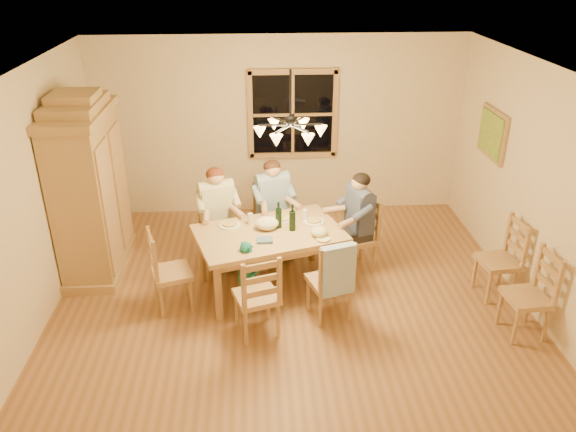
{
  "coord_description": "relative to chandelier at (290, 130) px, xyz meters",
  "views": [
    {
      "loc": [
        -0.38,
        -5.65,
        3.81
      ],
      "look_at": [
        -0.02,
        0.1,
        1.03
      ],
      "focal_mm": 35.0,
      "sensor_mm": 36.0,
      "label": 1
    }
  ],
  "objects": [
    {
      "name": "wall_back",
      "position": [
        0.0,
        2.5,
        -0.73
      ],
      "size": [
        5.5,
        0.02,
        2.7
      ],
      "primitive_type": "cube",
      "color": "beige",
      "rests_on": "floor"
    },
    {
      "name": "painting",
      "position": [
        2.71,
        1.2,
        -0.48
      ],
      "size": [
        0.06,
        0.78,
        0.64
      ],
      "color": "#9F7945",
      "rests_on": "wall_right"
    },
    {
      "name": "plate_woman",
      "position": [
        -0.7,
        0.42,
        -1.31
      ],
      "size": [
        0.26,
        0.26,
        0.02
      ],
      "primitive_type": "cylinder",
      "color": "white",
      "rests_on": "dining_table"
    },
    {
      "name": "wine_glass_a",
      "position": [
        -0.46,
        0.45,
        -1.25
      ],
      "size": [
        0.06,
        0.06,
        0.14
      ],
      "primitive_type": "cylinder",
      "color": "silver",
      "rests_on": "dining_table"
    },
    {
      "name": "chair_spare_front",
      "position": [
        2.45,
        -0.85,
        -1.77
      ],
      "size": [
        0.45,
        0.47,
        0.99
      ],
      "rotation": [
        0.0,
        0.0,
        1.64
      ],
      "color": "#B0814E",
      "rests_on": "floor"
    },
    {
      "name": "plate_plaid",
      "position": [
        -0.05,
        0.54,
        -1.31
      ],
      "size": [
        0.26,
        0.26,
        0.02
      ],
      "primitive_type": "cylinder",
      "color": "white",
      "rests_on": "dining_table"
    },
    {
      "name": "window",
      "position": [
        0.2,
        2.47,
        -0.53
      ],
      "size": [
        1.3,
        0.06,
        1.3
      ],
      "color": "black",
      "rests_on": "wall_back"
    },
    {
      "name": "wine_bottle_b",
      "position": [
        0.04,
        0.27,
        -1.15
      ],
      "size": [
        0.08,
        0.08,
        0.33
      ],
      "primitive_type": "cylinder",
      "color": "black",
      "rests_on": "dining_table"
    },
    {
      "name": "plate_slate",
      "position": [
        0.32,
        0.45,
        -1.31
      ],
      "size": [
        0.26,
        0.26,
        0.02
      ],
      "primitive_type": "cylinder",
      "color": "white",
      "rests_on": "dining_table"
    },
    {
      "name": "adult_slate_man",
      "position": [
        0.89,
        0.59,
        -1.24
      ],
      "size": [
        0.51,
        0.49,
        0.87
      ],
      "rotation": [
        0.0,
        0.0,
        1.87
      ],
      "color": "#3F4766",
      "rests_on": "floor"
    },
    {
      "name": "ceiling",
      "position": [
        0.0,
        0.0,
        0.62
      ],
      "size": [
        5.5,
        5.0,
        0.02
      ],
      "primitive_type": "cube",
      "color": "white",
      "rests_on": "wall_back"
    },
    {
      "name": "towel",
      "position": [
        0.47,
        -0.58,
        -1.38
      ],
      "size": [
        0.39,
        0.21,
        0.58
      ],
      "primitive_type": "cube",
      "rotation": [
        0.0,
        0.0,
        0.3
      ],
      "color": "#97ADCD",
      "rests_on": "chair_near_right"
    },
    {
      "name": "chair_near_right",
      "position": [
        0.41,
        -0.4,
        -1.77
      ],
      "size": [
        0.55,
        0.53,
        0.99
      ],
      "rotation": [
        0.0,
        0.0,
        0.3
      ],
      "color": "#B0814E",
      "rests_on": "floor"
    },
    {
      "name": "chair_far_right",
      "position": [
        -0.16,
        1.1,
        -1.77
      ],
      "size": [
        0.55,
        0.53,
        0.99
      ],
      "rotation": [
        0.0,
        0.0,
        3.44
      ],
      "color": "#B0814E",
      "rests_on": "floor"
    },
    {
      "name": "chair_far_left",
      "position": [
        -0.88,
        0.87,
        -1.77
      ],
      "size": [
        0.55,
        0.53,
        0.99
      ],
      "rotation": [
        0.0,
        0.0,
        3.44
      ],
      "color": "#B0814E",
      "rests_on": "floor"
    },
    {
      "name": "wine_glass_b",
      "position": [
        0.22,
        0.52,
        -1.25
      ],
      "size": [
        0.06,
        0.06,
        0.14
      ],
      "primitive_type": "cylinder",
      "color": "silver",
      "rests_on": "dining_table"
    },
    {
      "name": "adult_woman",
      "position": [
        -0.88,
        0.87,
        -1.24
      ],
      "size": [
        0.49,
        0.51,
        0.87
      ],
      "rotation": [
        0.0,
        0.0,
        3.44
      ],
      "color": "beige",
      "rests_on": "floor"
    },
    {
      "name": "chair_spare_back",
      "position": [
        2.45,
        -0.1,
        -1.77
      ],
      "size": [
        0.46,
        0.48,
        0.99
      ],
      "rotation": [
        0.0,
        0.0,
        1.67
      ],
      "color": "#B0814E",
      "rests_on": "floor"
    },
    {
      "name": "chair_near_left",
      "position": [
        -0.4,
        -0.65,
        -1.77
      ],
      "size": [
        0.55,
        0.53,
        0.99
      ],
      "rotation": [
        0.0,
        0.0,
        0.3
      ],
      "color": "#B0814E",
      "rests_on": "floor"
    },
    {
      "name": "chandelier",
      "position": [
        0.0,
        0.0,
        0.0
      ],
      "size": [
        0.77,
        0.68,
        0.71
      ],
      "color": "black",
      "rests_on": "ceiling"
    },
    {
      "name": "chair_end_right",
      "position": [
        0.89,
        0.59,
        -1.77
      ],
      "size": [
        0.53,
        0.55,
        0.99
      ],
      "rotation": [
        0.0,
        0.0,
        1.87
      ],
      "color": "#B0814E",
      "rests_on": "floor"
    },
    {
      "name": "adult_plaid_man",
      "position": [
        -0.16,
        1.1,
        -1.24
      ],
      "size": [
        0.49,
        0.51,
        0.87
      ],
      "rotation": [
        0.0,
        0.0,
        3.44
      ],
      "color": "#39649D",
      "rests_on": "floor"
    },
    {
      "name": "cloth_bundle",
      "position": [
        -0.26,
        0.31,
        -1.24
      ],
      "size": [
        0.28,
        0.22,
        0.15
      ],
      "primitive_type": "ellipsoid",
      "color": "beige",
      "rests_on": "dining_table"
    },
    {
      "name": "floor",
      "position": [
        0.0,
        0.0,
        -2.08
      ],
      "size": [
        5.5,
        5.5,
        0.0
      ],
      "primitive_type": "plane",
      "color": "brown",
      "rests_on": "ground"
    },
    {
      "name": "chair_end_left",
      "position": [
        -1.36,
        -0.12,
        -1.77
      ],
      "size": [
        0.53,
        0.55,
        0.99
      ],
      "rotation": [
        0.0,
        0.0,
        -1.27
      ],
      "color": "#B0814E",
      "rests_on": "floor"
    },
    {
      "name": "wine_bottle_a",
      "position": [
        -0.12,
        0.35,
        -1.15
      ],
      "size": [
        0.08,
        0.08,
        0.33
      ],
      "primitive_type": "cylinder",
      "color": "black",
      "rests_on": "dining_table"
    },
    {
      "name": "dining_table",
      "position": [
        -0.23,
        0.24,
        -1.42
      ],
      "size": [
        1.93,
        1.49,
        0.76
      ],
      "rotation": [
        0.0,
        0.0,
        0.3
      ],
      "color": "#AB7E4C",
      "rests_on": "floor"
    },
    {
      "name": "napkin",
      "position": [
        -0.29,
        0.0,
        -1.3
      ],
      "size": [
        0.21,
        0.19,
        0.03
      ],
      "primitive_type": "cube",
      "rotation": [
        0.0,
        0.0,
        0.3
      ],
      "color": "slate",
      "rests_on": "dining_table"
    },
    {
      "name": "wall_left",
      "position": [
        -2.75,
        0.0,
        -0.73
      ],
      "size": [
        0.02,
        5.0,
        2.7
      ],
      "primitive_type": "cube",
      "color": "beige",
      "rests_on": "floor"
    },
    {
      "name": "armoire",
      "position": [
        -2.42,
        0.85,
        -1.02
      ],
      "size": [
        0.66,
        1.4,
        2.3
      ],
      "color": "#9F7945",
      "rests_on": "floor"
    },
    {
      "name": "wall_right",
      "position": [
        2.75,
        0.0,
        -0.73
      ],
      "size": [
        0.02,
        5.0,
        2.7
      ],
      "primitive_type": "cube",
      "color": "beige",
      "rests_on": "floor"
    },
    {
      "name": "child",
      "position": [
        -0.48,
        -0.21,
        -1.65
      ],
      "size": [
        0.37,
        0.34,
        0.86
      ],
      "primitive_type": "imported",
      "rotation": [
        0.0,
        0.0,
        0.54
      ],
      "color": "#186D66",
      "rests_on": "floor"
    },
    {
      "name": "cap",
      "position": [
        0.35,
        0.09,
        -1.26
      ],
      "size": [
        0.2,
        0.2,
        0.11
      ],
      "primitive_type": "ellipsoid",
      "color": "beige",
      "rests_on": "dining_table"
    }
  ]
}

